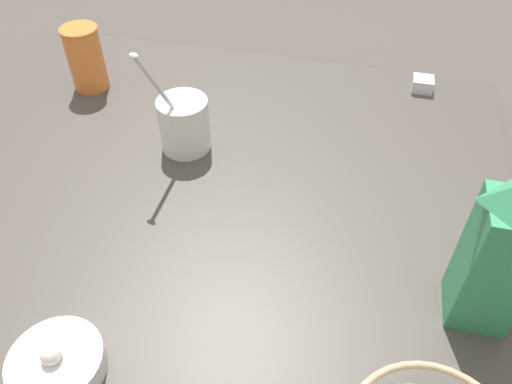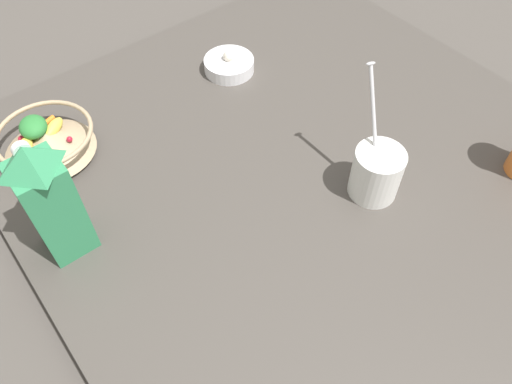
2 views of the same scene
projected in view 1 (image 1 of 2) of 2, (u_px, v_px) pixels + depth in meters
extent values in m
plane|color=#4C4742|center=(186.00, 226.00, 0.95)|extent=(6.00, 6.00, 0.00)
cube|color=#47423D|center=(185.00, 218.00, 0.93)|extent=(1.20, 1.20, 0.04)
cube|color=#338C59|center=(495.00, 264.00, 0.69)|extent=(0.09, 0.09, 0.22)
cylinder|color=white|center=(184.00, 124.00, 1.02)|extent=(0.10, 0.10, 0.11)
cylinder|color=white|center=(182.00, 105.00, 0.98)|extent=(0.09, 0.09, 0.02)
cylinder|color=silver|center=(161.00, 93.00, 0.91)|extent=(0.04, 0.11, 0.20)
ellipsoid|color=silver|center=(133.00, 56.00, 0.82)|extent=(0.02, 0.02, 0.01)
cylinder|color=orange|center=(86.00, 58.00, 1.17)|extent=(0.08, 0.08, 0.15)
torus|color=orange|center=(78.00, 29.00, 1.12)|extent=(0.09, 0.09, 0.01)
cube|color=silver|center=(423.00, 84.00, 1.20)|extent=(0.05, 0.05, 0.03)
cube|color=brown|center=(422.00, 86.00, 1.21)|extent=(0.04, 0.04, 0.02)
cylinder|color=white|center=(57.00, 364.00, 0.68)|extent=(0.13, 0.13, 0.03)
sphere|color=silver|center=(51.00, 355.00, 0.66)|extent=(0.03, 0.03, 0.03)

